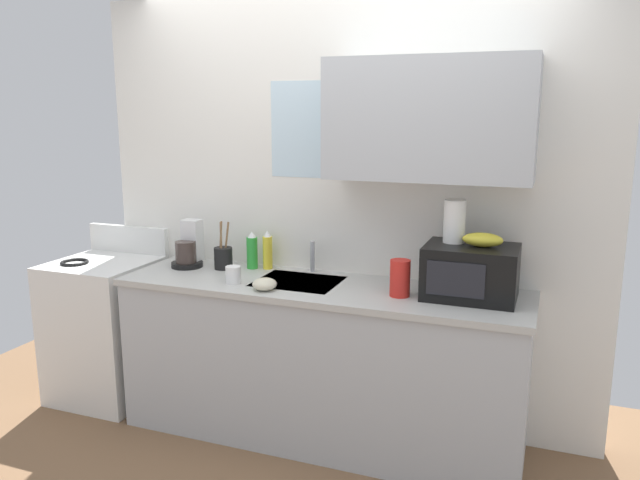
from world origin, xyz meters
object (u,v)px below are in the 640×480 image
object	(u,v)px
banana_bunch	(483,240)
utensil_crock	(223,257)
dish_soap_bottle_yellow	(268,251)
dish_soap_bottle_green	(252,251)
small_bowl	(265,284)
coffee_maker	(189,249)
mug_white	(233,275)
stove_range	(106,328)
paper_towel_roll	(454,221)
cereal_canister	(400,278)
microwave	(471,272)

from	to	relation	value
banana_bunch	utensil_crock	xyz separation A→B (m)	(-1.51, 0.07, -0.23)
dish_soap_bottle_yellow	utensil_crock	xyz separation A→B (m)	(-0.25, -0.10, -0.04)
dish_soap_bottle_green	small_bowl	size ratio (longest dim) A/B	1.73
coffee_maker	utensil_crock	xyz separation A→B (m)	(0.23, 0.01, -0.03)
coffee_maker	mug_white	xyz separation A→B (m)	(0.44, -0.25, -0.06)
dish_soap_bottle_yellow	banana_bunch	bearing A→B (deg)	-7.51
stove_range	coffee_maker	distance (m)	0.80
paper_towel_roll	cereal_canister	distance (m)	0.40
coffee_maker	dish_soap_bottle_yellow	world-z (taller)	coffee_maker
dish_soap_bottle_yellow	dish_soap_bottle_green	world-z (taller)	dish_soap_bottle_yellow
paper_towel_roll	mug_white	xyz separation A→B (m)	(-1.16, -0.24, -0.33)
mug_white	utensil_crock	xyz separation A→B (m)	(-0.21, 0.26, 0.02)
coffee_maker	cereal_canister	world-z (taller)	coffee_maker
stove_range	dish_soap_bottle_green	bearing A→B (deg)	10.97
dish_soap_bottle_yellow	utensil_crock	distance (m)	0.27
dish_soap_bottle_yellow	mug_white	distance (m)	0.36
banana_bunch	paper_towel_roll	xyz separation A→B (m)	(-0.15, 0.05, 0.08)
cereal_canister	mug_white	xyz separation A→B (m)	(-0.92, -0.09, -0.05)
cereal_canister	banana_bunch	bearing A→B (deg)	14.38
banana_bunch	utensil_crock	bearing A→B (deg)	177.36
small_bowl	dish_soap_bottle_yellow	bearing A→B (deg)	113.35
dish_soap_bottle_yellow	small_bowl	distance (m)	0.46
utensil_crock	dish_soap_bottle_yellow	bearing A→B (deg)	21.38
microwave	paper_towel_roll	size ratio (longest dim) A/B	2.09
small_bowl	cereal_canister	bearing A→B (deg)	12.16
coffee_maker	utensil_crock	bearing A→B (deg)	2.85
paper_towel_roll	dish_soap_bottle_green	world-z (taller)	paper_towel_roll
stove_range	cereal_canister	world-z (taller)	cereal_canister
microwave	cereal_canister	xyz separation A→B (m)	(-0.34, -0.10, -0.04)
coffee_maker	stove_range	bearing A→B (deg)	-169.76
small_bowl	banana_bunch	bearing A→B (deg)	12.96
paper_towel_roll	small_bowl	xyz separation A→B (m)	(-0.94, -0.30, -0.35)
mug_white	dish_soap_bottle_yellow	bearing A→B (deg)	83.60
utensil_crock	microwave	bearing A→B (deg)	-2.79
paper_towel_roll	dish_soap_bottle_green	size ratio (longest dim) A/B	0.98
paper_towel_roll	coffee_maker	size ratio (longest dim) A/B	0.79
microwave	small_bowl	world-z (taller)	microwave
dish_soap_bottle_green	utensil_crock	distance (m)	0.18
dish_soap_bottle_green	cereal_canister	size ratio (longest dim) A/B	1.19
cereal_canister	utensil_crock	size ratio (longest dim) A/B	0.65
utensil_crock	small_bowl	world-z (taller)	utensil_crock
stove_range	dish_soap_bottle_green	xyz separation A→B (m)	(0.97, 0.19, 0.55)
coffee_maker	dish_soap_bottle_yellow	size ratio (longest dim) A/B	1.21
paper_towel_roll	coffee_maker	world-z (taller)	paper_towel_roll
banana_bunch	mug_white	size ratio (longest dim) A/B	2.11
cereal_canister	utensil_crock	xyz separation A→B (m)	(-1.12, 0.17, -0.02)
cereal_canister	small_bowl	distance (m)	0.71
coffee_maker	small_bowl	bearing A→B (deg)	-25.10
utensil_crock	dish_soap_bottle_green	bearing A→B (deg)	24.39
banana_bunch	cereal_canister	distance (m)	0.45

